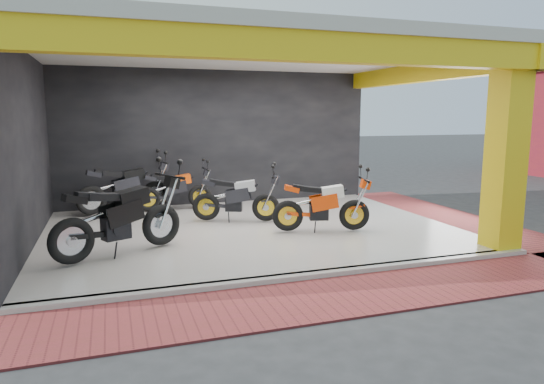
{
  "coord_description": "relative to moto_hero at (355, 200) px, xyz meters",
  "views": [
    {
      "loc": [
        -2.66,
        -7.31,
        2.4
      ],
      "look_at": [
        0.29,
        1.49,
        0.9
      ],
      "focal_mm": 32.0,
      "sensor_mm": 36.0,
      "label": 1
    }
  ],
  "objects": [
    {
      "name": "paver_front",
      "position": [
        -1.86,
        -2.86,
        -0.71
      ],
      "size": [
        9.0,
        1.4,
        0.03
      ],
      "primitive_type": "cube",
      "color": "maroon",
      "rests_on": "ground"
    },
    {
      "name": "header_beam_right",
      "position": [
        2.14,
        0.94,
        2.58
      ],
      "size": [
        0.3,
        6.4,
        0.4
      ],
      "primitive_type": "cube",
      "color": "yellow",
      "rests_on": "corner_column"
    },
    {
      "name": "showroom_floor",
      "position": [
        -1.86,
        0.94,
        -0.67
      ],
      "size": [
        8.0,
        6.0,
        0.1
      ],
      "primitive_type": "cube",
      "color": "silver",
      "rests_on": "ground"
    },
    {
      "name": "moto_hero",
      "position": [
        0.0,
        0.0,
        0.0
      ],
      "size": [
        2.16,
        1.25,
        1.24
      ],
      "primitive_type": null,
      "rotation": [
        0.0,
        0.0,
        -0.26
      ],
      "color": "#E93E09",
      "rests_on": "showroom_floor"
    },
    {
      "name": "corner_column",
      "position": [
        1.89,
        -1.81,
        1.03
      ],
      "size": [
        0.5,
        0.5,
        3.5
      ],
      "primitive_type": "cube",
      "color": "yellow",
      "rests_on": "ground"
    },
    {
      "name": "moto_row_c",
      "position": [
        -2.48,
        3.28,
        -0.04
      ],
      "size": [
        1.92,
        0.75,
        1.16
      ],
      "primitive_type": null,
      "rotation": [
        0.0,
        0.0,
        0.02
      ],
      "color": "black",
      "rests_on": "showroom_floor"
    },
    {
      "name": "ground",
      "position": [
        -1.86,
        -1.06,
        -0.72
      ],
      "size": [
        80.0,
        80.0,
        0.0
      ],
      "primitive_type": "plane",
      "color": "#2D2D30",
      "rests_on": "ground"
    },
    {
      "name": "floor_kerb",
      "position": [
        -1.86,
        -2.08,
        -0.67
      ],
      "size": [
        8.0,
        0.2,
        0.1
      ],
      "primitive_type": "cube",
      "color": "silver",
      "rests_on": "ground"
    },
    {
      "name": "showroom_ceiling",
      "position": [
        -1.86,
        0.94,
        2.88
      ],
      "size": [
        8.4,
        6.4,
        0.2
      ],
      "primitive_type": "cube",
      "color": "beige",
      "rests_on": "corner_column"
    },
    {
      "name": "moto_row_d",
      "position": [
        -3.52,
        3.45,
        0.07
      ],
      "size": [
        2.4,
        1.28,
        1.39
      ],
      "primitive_type": null,
      "rotation": [
        0.0,
        0.0,
        0.2
      ],
      "color": "black",
      "rests_on": "showroom_floor"
    },
    {
      "name": "back_wall",
      "position": [
        -1.86,
        4.04,
        1.03
      ],
      "size": [
        8.2,
        0.2,
        3.5
      ],
      "primitive_type": "cube",
      "color": "black",
      "rests_on": "ground"
    },
    {
      "name": "left_wall",
      "position": [
        -5.96,
        0.94,
        1.03
      ],
      "size": [
        0.2,
        6.2,
        3.5
      ],
      "primitive_type": "cube",
      "color": "black",
      "rests_on": "ground"
    },
    {
      "name": "paver_right",
      "position": [
        2.94,
        0.94,
        -0.71
      ],
      "size": [
        1.4,
        7.0,
        0.03
      ],
      "primitive_type": "cube",
      "color": "maroon",
      "rests_on": "ground"
    },
    {
      "name": "moto_row_a",
      "position": [
        -1.41,
        1.33,
        -0.01
      ],
      "size": [
        2.12,
        1.41,
        1.22
      ],
      "primitive_type": null,
      "rotation": [
        0.0,
        0.0,
        -0.37
      ],
      "color": "black",
      "rests_on": "showroom_floor"
    },
    {
      "name": "moto_row_b",
      "position": [
        -3.73,
        0.07,
        0.12
      ],
      "size": [
        2.56,
        1.85,
        1.48
      ],
      "primitive_type": null,
      "rotation": [
        0.0,
        0.0,
        0.45
      ],
      "color": "black",
      "rests_on": "showroom_floor"
    },
    {
      "name": "header_beam_front",
      "position": [
        -1.86,
        -2.06,
        2.58
      ],
      "size": [
        8.4,
        0.3,
        0.4
      ],
      "primitive_type": "cube",
      "color": "yellow",
      "rests_on": "corner_column"
    }
  ]
}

